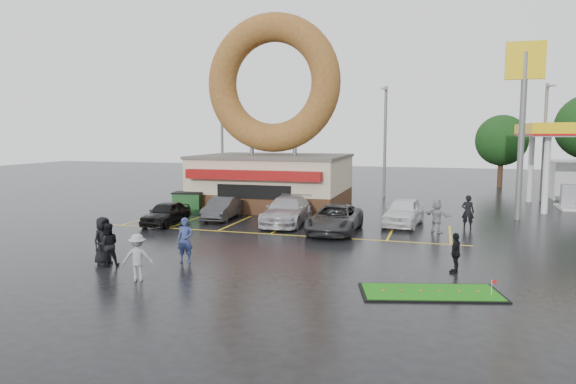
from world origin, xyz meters
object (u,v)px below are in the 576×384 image
(car_black, at_px, (166,213))
(person_cameraman, at_px, (456,253))
(dumpster, at_px, (188,203))
(shell_sign, at_px, (524,97))
(streetlight_right, at_px, (545,139))
(person_blue, at_px, (185,240))
(car_grey, at_px, (335,219))
(streetlight_mid, at_px, (385,139))
(car_silver, at_px, (287,211))
(streetlight_left, at_px, (222,138))
(car_dgrey, at_px, (222,208))
(putting_green, at_px, (431,292))
(car_white, at_px, (404,212))
(donut_shop, at_px, (273,144))

(car_black, xyz_separation_m, person_cameraman, (15.68, -5.99, 0.09))
(person_cameraman, height_order, dumpster, person_cameraman)
(car_black, bearing_deg, shell_sign, 19.12)
(streetlight_right, xyz_separation_m, person_blue, (-17.43, -25.11, -3.86))
(car_grey, bearing_deg, streetlight_right, 53.18)
(streetlight_mid, xyz_separation_m, dumpster, (-11.50, -12.22, -4.13))
(person_cameraman, bearing_deg, dumpster, -106.61)
(car_black, bearing_deg, dumpster, 99.07)
(car_black, relative_size, person_cameraman, 2.58)
(streetlight_mid, distance_m, car_silver, 15.49)
(streetlight_left, relative_size, person_blue, 4.89)
(streetlight_right, distance_m, car_dgrey, 25.53)
(shell_sign, distance_m, streetlight_right, 10.68)
(dumpster, bearing_deg, person_cameraman, -42.74)
(car_silver, relative_size, putting_green, 1.11)
(person_cameraman, bearing_deg, shell_sign, 179.35)
(car_black, xyz_separation_m, car_white, (13.10, 3.68, 0.11))
(streetlight_mid, height_order, car_silver, streetlight_mid)
(streetlight_right, relative_size, putting_green, 1.84)
(streetlight_mid, relative_size, dumpster, 5.00)
(streetlight_left, bearing_deg, car_black, -77.79)
(donut_shop, height_order, car_black, donut_shop)
(streetlight_left, relative_size, car_black, 2.28)
(person_cameraman, bearing_deg, streetlight_mid, -151.94)
(dumpster, bearing_deg, streetlight_left, 91.88)
(car_white, relative_size, person_cameraman, 3.00)
(car_silver, height_order, person_cameraman, car_silver)
(streetlight_left, xyz_separation_m, car_grey, (13.13, -15.06, -4.06))
(streetlight_left, distance_m, car_white, 20.72)
(putting_green, bearing_deg, car_white, 97.91)
(shell_sign, relative_size, putting_green, 2.17)
(car_white, height_order, putting_green, car_white)
(streetlight_mid, bearing_deg, car_dgrey, -120.66)
(streetlight_left, height_order, car_silver, streetlight_left)
(person_cameraman, bearing_deg, donut_shop, -125.09)
(donut_shop, xyz_separation_m, car_grey, (6.13, -8.11, -3.74))
(streetlight_left, height_order, car_black, streetlight_left)
(car_grey, bearing_deg, car_white, 43.38)
(donut_shop, height_order, car_silver, donut_shop)
(person_cameraman, bearing_deg, car_silver, -116.56)
(car_white, relative_size, person_blue, 2.49)
(car_black, xyz_separation_m, car_dgrey, (2.35, 2.63, 0.00))
(putting_green, bearing_deg, streetlight_mid, 99.41)
(person_blue, distance_m, putting_green, 9.79)
(donut_shop, relative_size, streetlight_right, 1.50)
(streetlight_mid, height_order, car_black, streetlight_mid)
(person_blue, height_order, dumpster, person_blue)
(donut_shop, xyz_separation_m, car_white, (9.48, -4.97, -3.68))
(donut_shop, relative_size, person_blue, 7.33)
(donut_shop, bearing_deg, streetlight_mid, 48.62)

